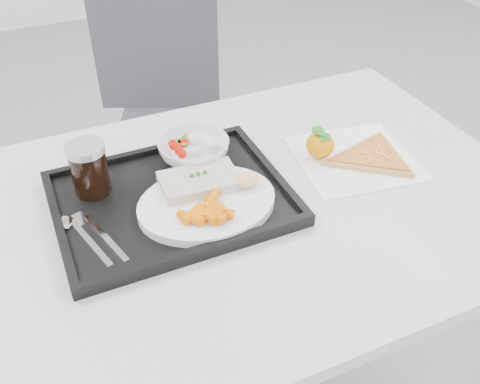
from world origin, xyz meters
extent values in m
cube|color=silver|center=(0.00, 0.30, 0.73)|extent=(1.20, 0.80, 0.03)
cylinder|color=#47474C|center=(0.54, 0.64, 0.36)|extent=(0.04, 0.04, 0.72)
cube|color=#3F3E46|center=(0.11, 1.03, 0.45)|extent=(0.55, 0.55, 0.04)
cube|color=#3F3E46|center=(0.11, 1.22, 0.70)|extent=(0.40, 0.20, 0.46)
cylinder|color=#47474C|center=(-0.07, 0.85, 0.21)|extent=(0.03, 0.03, 0.43)
cylinder|color=#47474C|center=(0.29, 0.85, 0.21)|extent=(0.03, 0.03, 0.43)
cylinder|color=#47474C|center=(-0.07, 1.21, 0.21)|extent=(0.03, 0.03, 0.43)
cylinder|color=#47474C|center=(0.29, 1.21, 0.21)|extent=(0.03, 0.03, 0.43)
cube|color=black|center=(-0.12, 0.35, 0.76)|extent=(0.45, 0.35, 0.01)
cube|color=black|center=(-0.12, 0.52, 0.77)|extent=(0.45, 0.02, 0.01)
cube|color=black|center=(-0.12, 0.18, 0.77)|extent=(0.45, 0.02, 0.01)
cube|color=black|center=(0.10, 0.35, 0.77)|extent=(0.02, 0.32, 0.01)
cube|color=black|center=(-0.34, 0.35, 0.77)|extent=(0.02, 0.32, 0.01)
cylinder|color=white|center=(-0.07, 0.29, 0.77)|extent=(0.27, 0.27, 0.02)
cube|color=beige|center=(-0.06, 0.34, 0.79)|extent=(0.16, 0.10, 0.02)
sphere|color=#236B1C|center=(-0.08, 0.35, 0.81)|extent=(0.01, 0.01, 0.01)
sphere|color=#236B1C|center=(-0.06, 0.35, 0.81)|extent=(0.01, 0.01, 0.01)
sphere|color=#236B1C|center=(-0.05, 0.35, 0.81)|extent=(0.01, 0.01, 0.01)
ellipsoid|color=tan|center=(0.02, 0.30, 0.80)|extent=(0.05, 0.05, 0.03)
imported|color=white|center=(-0.03, 0.45, 0.79)|extent=(0.15, 0.15, 0.05)
cylinder|color=black|center=(-0.26, 0.43, 0.81)|extent=(0.07, 0.07, 0.10)
cylinder|color=#A5A8AD|center=(-0.26, 0.43, 0.87)|extent=(0.08, 0.08, 0.01)
cube|color=silver|center=(-0.29, 0.28, 0.77)|extent=(0.05, 0.15, 0.00)
ellipsoid|color=silver|center=(-0.32, 0.35, 0.77)|extent=(0.04, 0.04, 0.01)
cube|color=silver|center=(-0.26, 0.28, 0.77)|extent=(0.05, 0.15, 0.00)
cube|color=silver|center=(-0.30, 0.35, 0.77)|extent=(0.03, 0.04, 0.00)
cube|color=white|center=(0.30, 0.33, 0.75)|extent=(0.28, 0.27, 0.00)
ellipsoid|color=#E06002|center=(0.23, 0.36, 0.79)|extent=(0.08, 0.08, 0.06)
cube|color=#236B1C|center=(0.23, 0.36, 0.81)|extent=(0.02, 0.04, 0.01)
cube|color=#236B1C|center=(0.23, 0.36, 0.81)|extent=(0.05, 0.04, 0.01)
cylinder|color=tan|center=(0.33, 0.31, 0.76)|extent=(0.27, 0.27, 0.01)
cylinder|color=#B62E14|center=(0.33, 0.31, 0.77)|extent=(0.24, 0.24, 0.00)
cube|color=#EABC47|center=(0.35, 0.28, 0.77)|extent=(0.00, 0.02, 0.00)
cube|color=#EABC47|center=(0.31, 0.32, 0.77)|extent=(0.02, 0.01, 0.00)
cube|color=#EABC47|center=(0.34, 0.30, 0.77)|extent=(0.01, 0.02, 0.00)
cube|color=#EABC47|center=(0.36, 0.33, 0.77)|extent=(0.01, 0.02, 0.00)
cube|color=#EABC47|center=(0.31, 0.29, 0.77)|extent=(0.01, 0.02, 0.00)
cylinder|color=orange|center=(-0.06, 0.27, 0.79)|extent=(0.05, 0.05, 0.02)
cylinder|color=orange|center=(-0.09, 0.25, 0.79)|extent=(0.05, 0.02, 0.02)
cylinder|color=orange|center=(-0.09, 0.24, 0.79)|extent=(0.03, 0.06, 0.02)
cylinder|color=orange|center=(-0.11, 0.26, 0.79)|extent=(0.05, 0.04, 0.02)
cylinder|color=orange|center=(-0.06, 0.25, 0.80)|extent=(0.03, 0.06, 0.02)
cylinder|color=orange|center=(-0.08, 0.24, 0.79)|extent=(0.05, 0.05, 0.02)
cylinder|color=orange|center=(-0.08, 0.24, 0.79)|extent=(0.03, 0.06, 0.02)
cylinder|color=orange|center=(-0.06, 0.24, 0.79)|extent=(0.05, 0.05, 0.02)
cylinder|color=orange|center=(-0.11, 0.25, 0.79)|extent=(0.05, 0.05, 0.02)
cylinder|color=orange|center=(-0.07, 0.24, 0.80)|extent=(0.02, 0.05, 0.02)
sphere|color=#B30F03|center=(-0.07, 0.43, 0.80)|extent=(0.02, 0.02, 0.02)
sphere|color=#B30F03|center=(-0.07, 0.47, 0.80)|extent=(0.02, 0.02, 0.02)
sphere|color=#B30F03|center=(-0.07, 0.46, 0.80)|extent=(0.02, 0.02, 0.02)
sphere|color=#B30F03|center=(-0.05, 0.47, 0.80)|extent=(0.02, 0.02, 0.02)
sphere|color=#B30F03|center=(-0.07, 0.48, 0.80)|extent=(0.02, 0.02, 0.02)
sphere|color=#B30F03|center=(-0.07, 0.45, 0.80)|extent=(0.02, 0.02, 0.02)
ellipsoid|color=silver|center=(0.00, 0.45, 0.80)|extent=(0.03, 0.03, 0.02)
ellipsoid|color=silver|center=(0.00, 0.47, 0.80)|extent=(0.03, 0.03, 0.02)
ellipsoid|color=silver|center=(0.00, 0.45, 0.80)|extent=(0.03, 0.03, 0.02)
ellipsoid|color=silver|center=(-0.03, 0.48, 0.80)|extent=(0.03, 0.03, 0.02)
cube|color=#4A7A22|center=(-0.05, 0.47, 0.80)|extent=(0.02, 0.02, 0.00)
cube|color=#4A7A22|center=(-0.03, 0.49, 0.80)|extent=(0.03, 0.03, 0.00)
cube|color=#4A7A22|center=(-0.05, 0.47, 0.80)|extent=(0.03, 0.03, 0.00)
camera|label=1|loc=(-0.33, -0.45, 1.43)|focal=40.00mm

